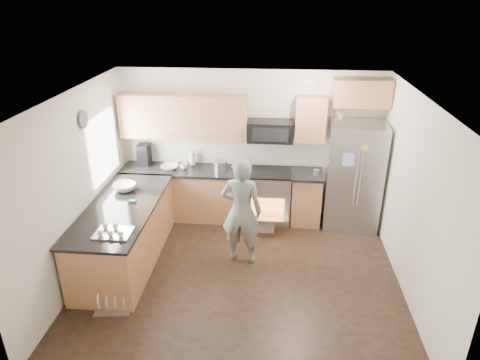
# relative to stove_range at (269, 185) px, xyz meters

# --- Properties ---
(ground) EXTENTS (4.50, 4.50, 0.00)m
(ground) POSITION_rel_stove_range_xyz_m (-0.35, -1.69, -0.68)
(ground) COLOR black
(ground) RESTS_ON ground
(room_shell) EXTENTS (4.54, 4.04, 2.62)m
(room_shell) POSITION_rel_stove_range_xyz_m (-0.39, -1.68, 1.00)
(room_shell) COLOR beige
(room_shell) RESTS_ON ground
(back_cabinet_run) EXTENTS (4.45, 0.64, 2.50)m
(back_cabinet_run) POSITION_rel_stove_range_xyz_m (-0.94, 0.06, 0.29)
(back_cabinet_run) COLOR #AC6F45
(back_cabinet_run) RESTS_ON ground
(peninsula) EXTENTS (0.96, 2.36, 1.03)m
(peninsula) POSITION_rel_stove_range_xyz_m (-2.10, -1.45, -0.21)
(peninsula) COLOR #AC6F45
(peninsula) RESTS_ON ground
(stove_range) EXTENTS (0.76, 0.97, 1.79)m
(stove_range) POSITION_rel_stove_range_xyz_m (0.00, 0.00, 0.00)
(stove_range) COLOR #B7B7BC
(stove_range) RESTS_ON ground
(refrigerator) EXTENTS (0.95, 0.76, 1.84)m
(refrigerator) POSITION_rel_stove_range_xyz_m (1.42, -0.05, 0.24)
(refrigerator) COLOR #B7B7BC
(refrigerator) RESTS_ON ground
(person) EXTENTS (0.65, 0.46, 1.66)m
(person) POSITION_rel_stove_range_xyz_m (-0.37, -1.28, 0.15)
(person) COLOR gray
(person) RESTS_ON ground
(dish_rack) EXTENTS (0.50, 0.42, 0.28)m
(dish_rack) POSITION_rel_stove_range_xyz_m (-1.93, -2.52, -0.60)
(dish_rack) COLOR #B7B7BC
(dish_rack) RESTS_ON ground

